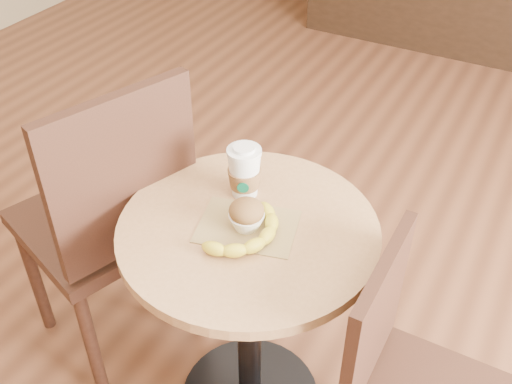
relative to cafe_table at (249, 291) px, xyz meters
The scene contains 6 objects.
cafe_table is the anchor object (origin of this frame).
chair_left 0.48m from the cafe_table, behind, with size 0.58×0.58×1.04m.
kraft_bag 0.24m from the cafe_table, 91.24° to the right, with size 0.24×0.18×0.00m, color olive.
coffee_cup 0.33m from the cafe_table, 123.41° to the left, with size 0.09×0.09×0.15m.
muffin 0.28m from the cafe_table, 95.33° to the right, with size 0.09×0.09×0.08m.
banana 0.26m from the cafe_table, 56.55° to the right, with size 0.15×0.24×0.03m, color gold, non-canonical shape.
Camera 1 is at (0.55, -0.89, 1.73)m, focal length 42.00 mm.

